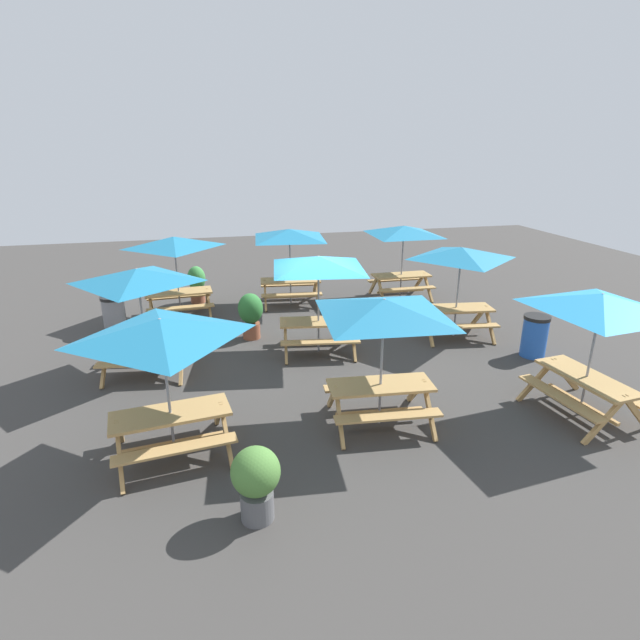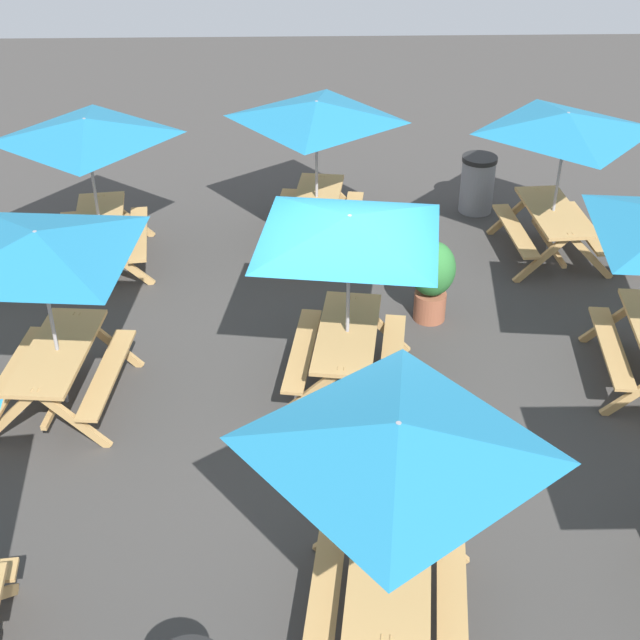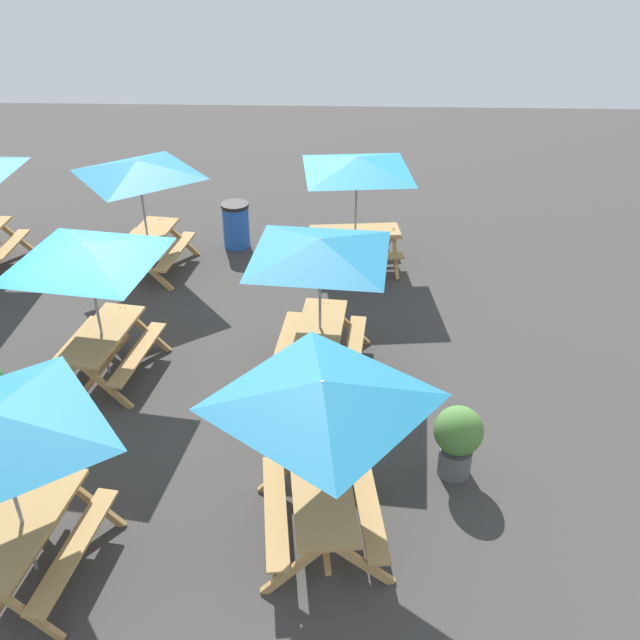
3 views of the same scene
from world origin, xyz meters
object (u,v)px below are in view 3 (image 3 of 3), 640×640
(picnic_table_4, at_px, (357,172))
(picnic_table_0, at_px, (88,263))
(trash_bin_blue, at_px, (236,225))
(picnic_table_5, at_px, (322,404))
(potted_plant_1, at_px, (458,438))
(picnic_table_3, at_px, (139,176))
(picnic_table_2, at_px, (320,258))

(picnic_table_4, bearing_deg, picnic_table_0, -141.22)
(trash_bin_blue, bearing_deg, picnic_table_4, 72.49)
(picnic_table_5, distance_m, potted_plant_1, 2.47)
(picnic_table_3, height_order, picnic_table_4, same)
(picnic_table_3, distance_m, picnic_table_5, 7.76)
(picnic_table_3, xyz_separation_m, trash_bin_blue, (-1.16, 1.60, -1.49))
(picnic_table_2, height_order, picnic_table_3, same)
(picnic_table_2, xyz_separation_m, picnic_table_4, (-3.68, 0.57, 0.00))
(picnic_table_0, height_order, potted_plant_1, picnic_table_0)
(potted_plant_1, bearing_deg, picnic_table_5, -57.07)
(picnic_table_2, height_order, potted_plant_1, picnic_table_2)
(picnic_table_0, xyz_separation_m, picnic_table_3, (-3.62, -0.18, 0.00))
(trash_bin_blue, bearing_deg, picnic_table_0, -16.62)
(picnic_table_3, relative_size, picnic_table_5, 1.00)
(picnic_table_5, bearing_deg, picnic_table_2, 175.16)
(picnic_table_4, distance_m, potted_plant_1, 6.34)
(picnic_table_2, distance_m, picnic_table_3, 4.88)
(picnic_table_3, bearing_deg, picnic_table_5, 36.54)
(picnic_table_0, distance_m, picnic_table_4, 5.62)
(picnic_table_4, height_order, trash_bin_blue, picnic_table_4)
(picnic_table_5, bearing_deg, picnic_table_4, 169.28)
(picnic_table_3, bearing_deg, picnic_table_4, 102.76)
(picnic_table_0, xyz_separation_m, trash_bin_blue, (-4.78, 1.43, -1.49))
(picnic_table_4, relative_size, trash_bin_blue, 2.87)
(picnic_table_2, bearing_deg, picnic_table_0, -79.86)
(picnic_table_5, height_order, potted_plant_1, picnic_table_5)
(picnic_table_0, xyz_separation_m, picnic_table_2, (-0.30, 3.40, 0.00))
(picnic_table_0, xyz_separation_m, picnic_table_5, (3.19, 3.55, 0.00))
(picnic_table_3, bearing_deg, potted_plant_1, 51.61)
(picnic_table_3, height_order, picnic_table_5, same)
(trash_bin_blue, relative_size, potted_plant_1, 0.93)
(picnic_table_2, xyz_separation_m, potted_plant_1, (2.37, 1.88, -1.38))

